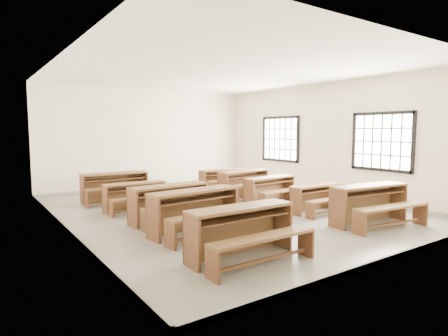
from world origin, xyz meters
TOP-DOWN VIEW (x-y plane):
  - room at (0.09, 0.00)m, footprint 8.50×8.50m
  - desk_set_0 at (-1.67, -2.90)m, footprint 1.70×0.88m
  - desk_set_1 at (-1.55, -1.34)m, footprint 1.85×1.09m
  - desk_set_2 at (-1.53, -0.28)m, footprint 1.76×1.02m
  - desk_set_3 at (-1.72, 1.16)m, footprint 1.45×0.76m
  - desk_set_4 at (-1.74, 2.53)m, footprint 1.74×0.95m
  - desk_set_5 at (1.68, -2.75)m, footprint 1.85×1.11m
  - desk_set_6 at (1.66, -1.38)m, footprint 1.42×0.76m
  - desk_set_7 at (1.49, 0.02)m, footprint 1.58×0.91m
  - desk_set_8 at (1.56, 1.21)m, footprint 1.72×1.03m
  - desk_set_9 at (1.60, 2.36)m, footprint 1.51×0.79m

SIDE VIEW (x-z plane):
  - desk_set_6 at x=1.66m, z-range 0.05..0.68m
  - desk_set_3 at x=-1.72m, z-range 0.05..0.71m
  - desk_set_9 at x=1.60m, z-range 0.06..0.73m
  - desk_set_7 at x=1.49m, z-range 0.06..0.74m
  - desk_set_8 at x=1.56m, z-range 0.06..0.80m
  - desk_set_2 at x=-1.53m, z-range 0.06..0.82m
  - desk_set_4 at x=-1.74m, z-range 0.06..0.83m
  - desk_set_0 at x=-1.67m, z-range 0.06..0.83m
  - desk_set_5 at x=1.68m, z-range 0.07..0.85m
  - desk_set_1 at x=-1.55m, z-range 0.07..0.86m
  - room at x=0.09m, z-range 0.54..3.74m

